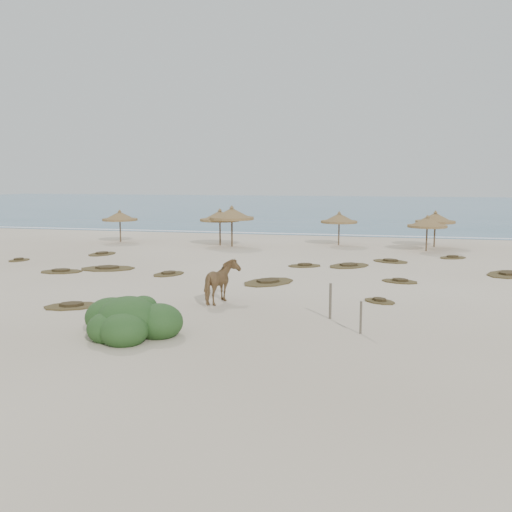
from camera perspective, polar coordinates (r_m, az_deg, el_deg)
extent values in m
plane|color=beige|center=(23.95, 0.17, -3.99)|extent=(160.00, 160.00, 0.00)
cube|color=#2C6385|center=(98.08, 10.30, 4.92)|extent=(200.00, 100.00, 0.01)
cube|color=white|center=(49.35, 7.11, 2.12)|extent=(70.00, 0.60, 0.01)
cylinder|color=brown|center=(44.78, -13.42, 2.57)|extent=(0.11, 0.11, 1.86)
cylinder|color=olive|center=(44.72, -13.46, 3.56)|extent=(3.32, 3.32, 0.16)
cone|color=olive|center=(44.70, -13.47, 3.93)|extent=(3.21, 3.21, 0.67)
cone|color=olive|center=(44.68, -13.48, 4.44)|extent=(0.32, 0.32, 0.20)
cylinder|color=brown|center=(40.57, -2.42, 2.50)|extent=(0.13, 0.13, 2.22)
cylinder|color=olive|center=(40.49, -2.43, 3.79)|extent=(3.65, 3.65, 0.19)
cone|color=olive|center=(40.47, -2.43, 4.28)|extent=(3.53, 3.53, 0.79)
cone|color=olive|center=(40.44, -2.44, 4.95)|extent=(0.38, 0.38, 0.23)
cylinder|color=brown|center=(41.37, -3.62, 2.46)|extent=(0.12, 0.12, 2.02)
cylinder|color=olive|center=(41.30, -3.63, 3.62)|extent=(3.55, 3.55, 0.17)
cone|color=olive|center=(41.28, -3.63, 4.05)|extent=(3.43, 3.43, 0.72)
cone|color=olive|center=(41.25, -3.64, 4.66)|extent=(0.35, 0.35, 0.21)
cylinder|color=brown|center=(41.86, 8.29, 2.35)|extent=(0.11, 0.11, 1.86)
cylinder|color=olive|center=(41.80, 8.31, 3.40)|extent=(2.68, 2.68, 0.16)
cone|color=olive|center=(41.78, 8.32, 3.80)|extent=(2.59, 2.59, 0.67)
cone|color=olive|center=(41.75, 8.33, 4.35)|extent=(0.32, 0.32, 0.20)
cylinder|color=brown|center=(42.36, 17.43, 2.19)|extent=(0.11, 0.11, 1.95)
cylinder|color=olive|center=(42.29, 17.48, 3.27)|extent=(2.81, 2.81, 0.17)
cone|color=olive|center=(42.27, 17.50, 3.69)|extent=(2.72, 2.72, 0.70)
cone|color=olive|center=(42.24, 17.52, 4.25)|extent=(0.33, 0.33, 0.20)
cylinder|color=brown|center=(39.75, 16.70, 1.78)|extent=(0.10, 0.10, 1.83)
cylinder|color=olive|center=(39.68, 16.74, 2.87)|extent=(2.68, 2.68, 0.16)
cone|color=olive|center=(39.66, 16.76, 3.28)|extent=(2.59, 2.59, 0.65)
cone|color=olive|center=(39.63, 16.78, 3.85)|extent=(0.31, 0.31, 0.19)
imported|color=olive|center=(22.43, -3.50, -2.62)|extent=(1.18, 2.10, 1.69)
cylinder|color=brown|center=(20.15, 7.44, -4.49)|extent=(0.12, 0.12, 1.27)
cylinder|color=brown|center=(18.44, 10.44, -6.07)|extent=(0.10, 0.10, 1.05)
ellipsoid|color=#2E5323|center=(18.27, -12.66, -6.23)|extent=(1.95, 1.95, 1.46)
ellipsoid|color=#2E5323|center=(18.20, -9.75, -6.53)|extent=(1.56, 1.56, 1.17)
ellipsoid|color=#2E5323|center=(18.97, -14.27, -5.92)|extent=(1.66, 1.66, 1.24)
ellipsoid|color=#2E5323|center=(17.63, -13.05, -7.25)|extent=(1.46, 1.46, 1.10)
ellipsoid|color=#2E5323|center=(18.07, -14.45, -7.00)|extent=(1.37, 1.37, 1.02)
ellipsoid|color=#2E5323|center=(18.85, -9.86, -6.33)|extent=(1.17, 1.17, 0.88)
ellipsoid|color=#2E5323|center=(18.50, -11.21, -4.93)|extent=(0.88, 0.88, 0.66)
ellipsoid|color=#2E5323|center=(18.40, -13.39, -4.91)|extent=(0.78, 0.78, 0.59)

